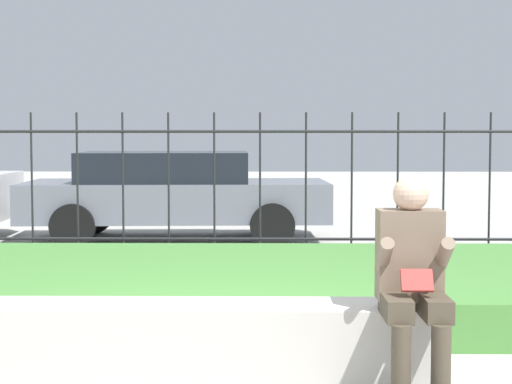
% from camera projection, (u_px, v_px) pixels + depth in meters
% --- Properties ---
extents(ground_plane, '(60.00, 60.00, 0.00)m').
position_uv_depth(ground_plane, '(214.00, 382.00, 5.32)').
color(ground_plane, '#B2AFA8').
extents(stone_bench, '(2.94, 0.48, 0.49)m').
position_uv_depth(stone_bench, '(205.00, 347.00, 5.30)').
color(stone_bench, beige).
rests_on(stone_bench, ground_plane).
extents(person_seated_reader, '(0.42, 0.73, 1.29)m').
position_uv_depth(person_seated_reader, '(412.00, 276.00, 4.98)').
color(person_seated_reader, black).
rests_on(person_seated_reader, ground_plane).
extents(grass_berm, '(10.26, 3.38, 0.35)m').
position_uv_depth(grass_berm, '(230.00, 286.00, 7.69)').
color(grass_berm, '#4C893D').
rests_on(grass_berm, ground_plane).
extents(iron_fence, '(8.26, 0.03, 1.79)m').
position_uv_depth(iron_fence, '(237.00, 188.00, 9.63)').
color(iron_fence, '#232326').
rests_on(iron_fence, ground_plane).
extents(car_parked_center, '(4.42, 2.14, 1.29)m').
position_uv_depth(car_parked_center, '(174.00, 192.00, 12.41)').
color(car_parked_center, slate).
rests_on(car_parked_center, ground_plane).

